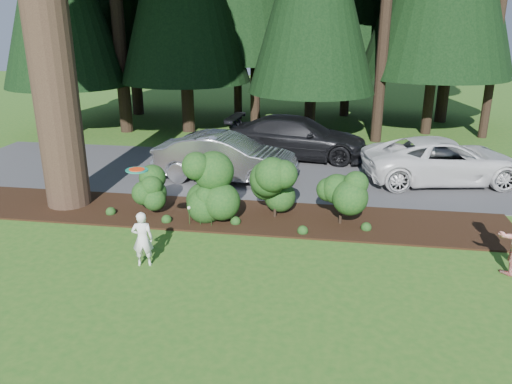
{
  "coord_description": "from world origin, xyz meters",
  "views": [
    {
      "loc": [
        3.11,
        -9.55,
        5.28
      ],
      "look_at": [
        1.32,
        1.73,
        1.3
      ],
      "focal_mm": 35.0,
      "sensor_mm": 36.0,
      "label": 1
    }
  ],
  "objects_px": {
    "car_white_suv": "(444,160)",
    "car_dark_suv": "(298,137)",
    "child": "(143,239)",
    "frisbee": "(137,170)",
    "car_silver_wagon": "(226,158)"
  },
  "relations": [
    {
      "from": "car_dark_suv",
      "to": "frisbee",
      "type": "distance_m",
      "value": 10.09
    },
    {
      "from": "car_silver_wagon",
      "to": "frisbee",
      "type": "distance_m",
      "value": 6.42
    },
    {
      "from": "car_dark_suv",
      "to": "child",
      "type": "height_order",
      "value": "car_dark_suv"
    },
    {
      "from": "car_white_suv",
      "to": "car_dark_suv",
      "type": "xyz_separation_m",
      "value": [
        -5.11,
        2.4,
        0.06
      ]
    },
    {
      "from": "car_silver_wagon",
      "to": "child",
      "type": "distance_m",
      "value": 6.4
    },
    {
      "from": "child",
      "to": "car_dark_suv",
      "type": "bearing_deg",
      "value": -118.43
    },
    {
      "from": "child",
      "to": "frisbee",
      "type": "bearing_deg",
      "value": -80.16
    },
    {
      "from": "car_white_suv",
      "to": "frisbee",
      "type": "xyz_separation_m",
      "value": [
        -7.85,
        -7.22,
        1.43
      ]
    },
    {
      "from": "car_dark_suv",
      "to": "child",
      "type": "xyz_separation_m",
      "value": [
        -2.69,
        -9.75,
        -0.19
      ]
    },
    {
      "from": "child",
      "to": "car_silver_wagon",
      "type": "bearing_deg",
      "value": -107.47
    },
    {
      "from": "child",
      "to": "frisbee",
      "type": "distance_m",
      "value": 1.57
    },
    {
      "from": "car_dark_suv",
      "to": "car_silver_wagon",
      "type": "bearing_deg",
      "value": 152.07
    },
    {
      "from": "car_silver_wagon",
      "to": "child",
      "type": "height_order",
      "value": "car_silver_wagon"
    },
    {
      "from": "child",
      "to": "frisbee",
      "type": "xyz_separation_m",
      "value": [
        -0.05,
        0.13,
        1.56
      ]
    },
    {
      "from": "frisbee",
      "to": "car_dark_suv",
      "type": "bearing_deg",
      "value": 74.08
    }
  ]
}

